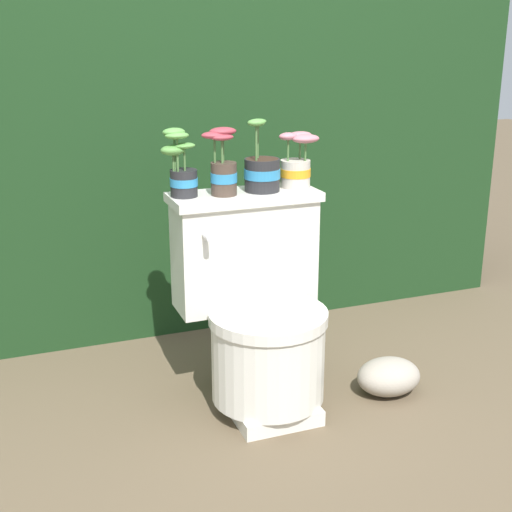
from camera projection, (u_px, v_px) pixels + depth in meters
The scene contains 8 objects.
ground_plane at pixel (246, 419), 2.31m from camera, with size 12.00×12.00×0.00m, color brown.
hedge_backdrop at pixel (158, 157), 3.08m from camera, with size 2.97×0.72×1.35m.
toilet at pixel (258, 311), 2.35m from camera, with size 0.50×0.51×0.69m.
potted_plant_left at pixel (182, 170), 2.26m from camera, with size 0.12×0.10×0.22m.
potted_plant_midleft at pixel (223, 167), 2.28m from camera, with size 0.12×0.09×0.22m.
potted_plant_middle at pixel (262, 171), 2.35m from camera, with size 0.12×0.12×0.24m.
potted_plant_midright at pixel (296, 165), 2.40m from camera, with size 0.14×0.11×0.19m.
garden_stone at pixel (389, 376), 2.46m from camera, with size 0.23×0.18×0.12m.
Camera 1 is at (-0.70, -1.91, 1.22)m, focal length 50.00 mm.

